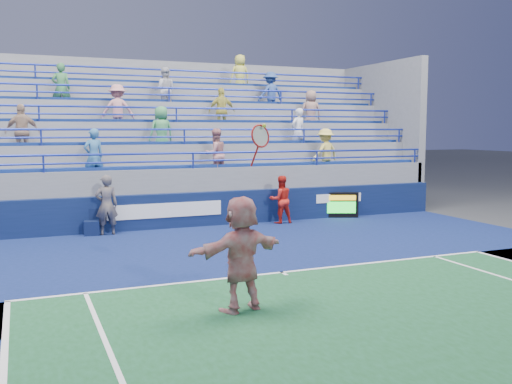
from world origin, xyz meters
name	(u,v)px	position (x,y,z in m)	size (l,w,h in m)	color
ground	(282,273)	(0.00, 0.00, 0.00)	(120.00, 120.00, 0.00)	#333538
sponsor_wall	(196,209)	(0.00, 6.50, 0.55)	(18.00, 0.32, 1.10)	#0A183C
bleacher_stand	(167,171)	(0.00, 10.27, 1.55)	(18.00, 5.60, 6.13)	slate
serve_speed_board	(340,205)	(5.19, 6.26, 0.46)	(1.27, 0.61, 0.91)	black
judge_chair	(92,227)	(-3.26, 6.19, 0.25)	(0.49, 0.49, 0.77)	#0B1539
tennis_player	(241,254)	(-1.73, -2.05, 1.00)	(1.93, 1.01, 3.19)	silver
line_judge	(107,205)	(-2.84, 6.04, 0.89)	(0.65, 0.43, 1.79)	#161D3D
ball_girl	(281,200)	(2.77, 5.99, 0.79)	(0.77, 0.60, 1.59)	red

